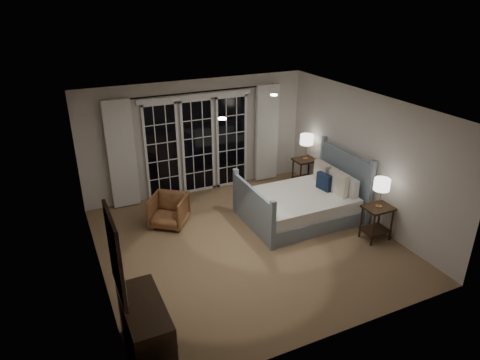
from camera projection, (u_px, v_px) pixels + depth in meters
name	position (u px, v px, depth m)	size (l,w,h in m)	color
floor	(247.00, 243.00, 7.71)	(5.00, 5.00, 0.00)	olive
ceiling	(248.00, 107.00, 6.69)	(5.00, 5.00, 0.00)	white
wall_left	(93.00, 209.00, 6.23)	(0.02, 5.00, 2.50)	beige
wall_right	(365.00, 157.00, 8.16)	(0.02, 5.00, 2.50)	beige
wall_back	(197.00, 137.00, 9.27)	(5.00, 0.02, 2.50)	beige
wall_front	(338.00, 257.00, 5.13)	(5.00, 0.02, 2.50)	beige
french_doors	(198.00, 145.00, 9.30)	(2.50, 0.04, 2.20)	black
curtain_rod	(197.00, 92.00, 8.77)	(0.03, 0.03, 3.50)	black
curtain_left	(122.00, 155.00, 8.57)	(0.55, 0.10, 2.25)	silver
curtain_right	(267.00, 133.00, 9.84)	(0.55, 0.10, 2.25)	silver
downlight_a	(274.00, 95.00, 7.49)	(0.12, 0.12, 0.01)	white
downlight_b	(222.00, 119.00, 6.13)	(0.12, 0.12, 0.01)	white
bed	(303.00, 203.00, 8.45)	(2.14, 1.53, 1.24)	gray
nightstand_left	(377.00, 218.00, 7.68)	(0.50, 0.40, 0.65)	#301C10
nightstand_right	(305.00, 168.00, 9.78)	(0.51, 0.41, 0.67)	#301C10
lamp_left	(382.00, 185.00, 7.41)	(0.28, 0.28, 0.54)	#AB7A44
lamp_right	(307.00, 140.00, 9.50)	(0.30, 0.30, 0.58)	#AB7A44
armchair	(169.00, 211.00, 8.19)	(0.66, 0.67, 0.61)	brown
dresser	(146.00, 330.00, 5.20)	(0.47, 1.11, 0.79)	#301C10
mirror	(115.00, 255.00, 4.64)	(0.05, 0.85, 1.00)	#301C10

